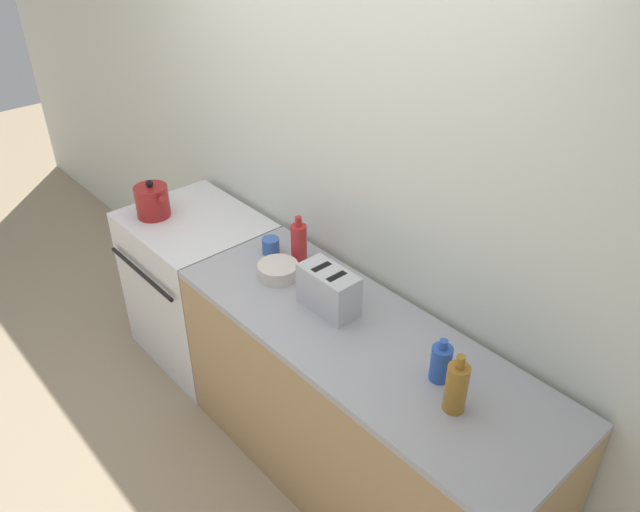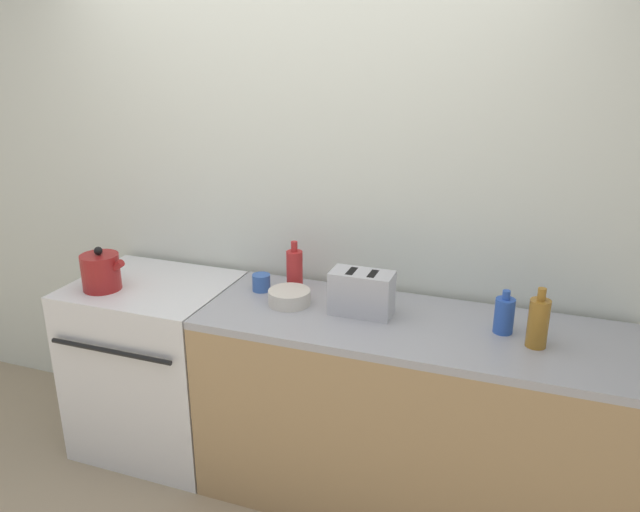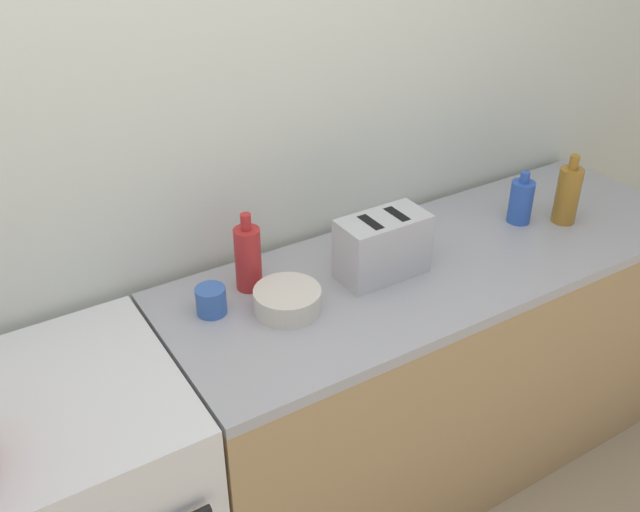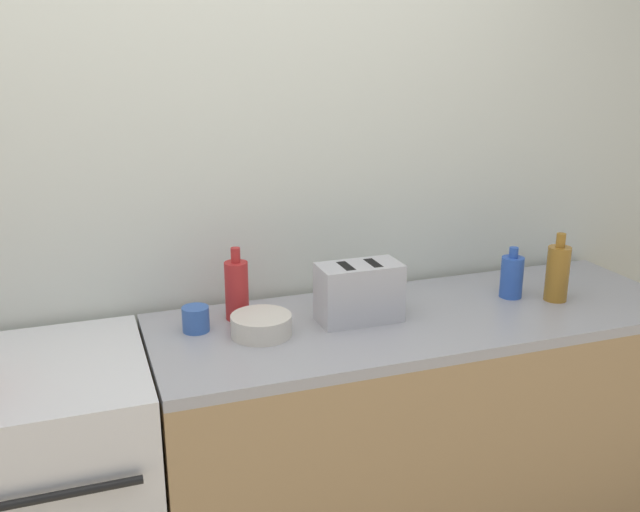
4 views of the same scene
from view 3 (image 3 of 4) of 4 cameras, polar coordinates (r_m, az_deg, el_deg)
wall_back at (r=2.16m, az=-9.83°, el=8.12°), size 8.00×0.05×2.60m
counter_block at (r=2.63m, az=9.02°, el=-8.65°), size 1.89×0.66×0.93m
toaster at (r=2.19m, az=5.01°, el=0.79°), size 0.28×0.14×0.20m
bottle_amber at (r=2.62m, az=19.20°, el=4.68°), size 0.08×0.08×0.25m
bottle_red at (r=2.12m, az=-5.78°, el=-0.12°), size 0.08×0.08×0.25m
bottle_blue at (r=2.59m, az=15.78°, el=4.26°), size 0.08×0.08×0.19m
cup_blue at (r=2.06m, az=-8.71°, el=-3.54°), size 0.09×0.09×0.08m
bowl at (r=2.06m, az=-2.62°, el=-3.54°), size 0.20×0.20×0.07m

